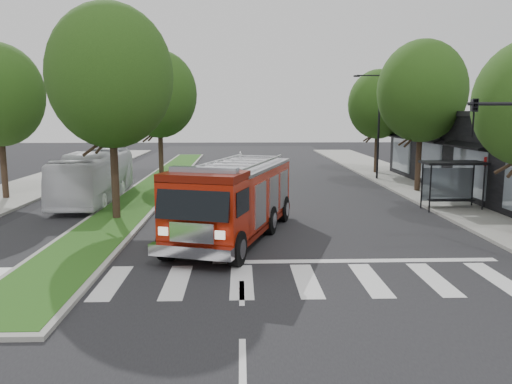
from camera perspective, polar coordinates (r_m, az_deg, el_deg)
ground at (r=18.50m, az=-1.68°, el=-7.11°), size 140.00×140.00×0.00m
sidewalk_right at (r=30.89m, az=22.13°, el=-1.08°), size 5.00×80.00×0.15m
median at (r=36.62m, az=-11.20°, el=0.91°), size 3.00×50.00×0.15m
bus_shelter at (r=28.42m, az=21.47°, el=2.14°), size 3.20×1.60×2.61m
tree_right_mid at (r=33.83m, az=18.44°, el=10.86°), size 5.60×5.60×9.72m
tree_right_far at (r=43.34m, az=13.79°, el=9.70°), size 5.00×5.00×8.73m
tree_median_near at (r=24.57m, az=-16.30°, el=12.58°), size 5.80×5.80×10.16m
tree_median_far at (r=38.26m, az=-11.01°, el=10.89°), size 5.60×5.60×9.72m
streetlight_right_far at (r=39.18m, az=13.65°, el=7.81°), size 2.11×0.20×8.00m
fire_engine at (r=20.56m, az=-2.51°, el=-0.93°), size 5.53×9.96×3.31m
city_bus at (r=30.73m, az=-17.94°, el=1.70°), size 2.68×10.50×2.91m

